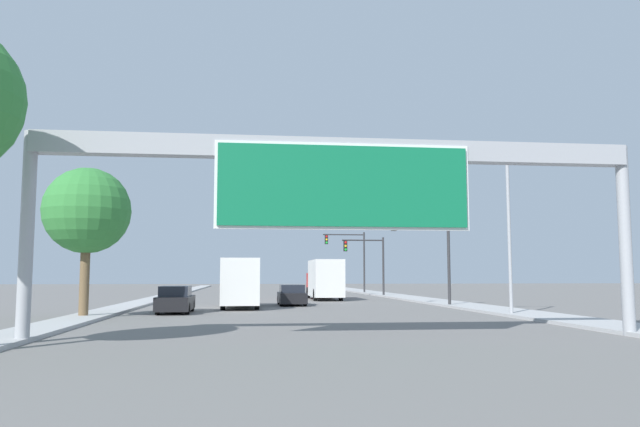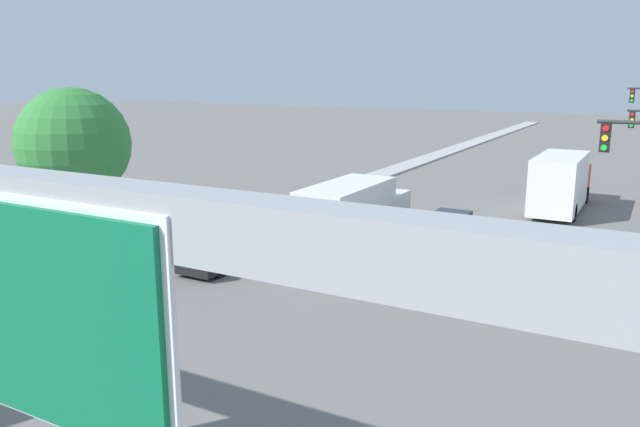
# 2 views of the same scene
# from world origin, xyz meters

# --- Properties ---
(median_strip_left) EXTENTS (2.00, 120.00, 0.15)m
(median_strip_left) POSITION_xyz_m (-10.75, 60.00, 0.07)
(median_strip_left) COLOR #ACACAC
(median_strip_left) RESTS_ON ground
(car_near_left) EXTENTS (1.81, 4.49, 1.42)m
(car_near_left) POSITION_xyz_m (0.00, 41.06, 0.67)
(car_near_left) COLOR black
(car_near_left) RESTS_ON ground
(car_far_center) EXTENTS (1.76, 4.73, 1.48)m
(car_far_center) POSITION_xyz_m (-7.00, 33.05, 0.70)
(car_far_center) COLOR black
(car_far_center) RESTS_ON ground
(truck_box_primary) EXTENTS (2.30, 7.97, 3.09)m
(truck_box_primary) POSITION_xyz_m (-3.50, 37.93, 1.58)
(truck_box_primary) COLOR white
(truck_box_primary) RESTS_ON ground
(truck_box_secondary) EXTENTS (2.38, 8.65, 3.35)m
(truck_box_secondary) POSITION_xyz_m (3.50, 50.78, 1.70)
(truck_box_secondary) COLOR red
(truck_box_secondary) RESTS_ON ground
(palm_tree_background) EXTENTS (4.20, 4.20, 7.32)m
(palm_tree_background) POSITION_xyz_m (-10.91, 29.12, 5.18)
(palm_tree_background) COLOR brown
(palm_tree_background) RESTS_ON ground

